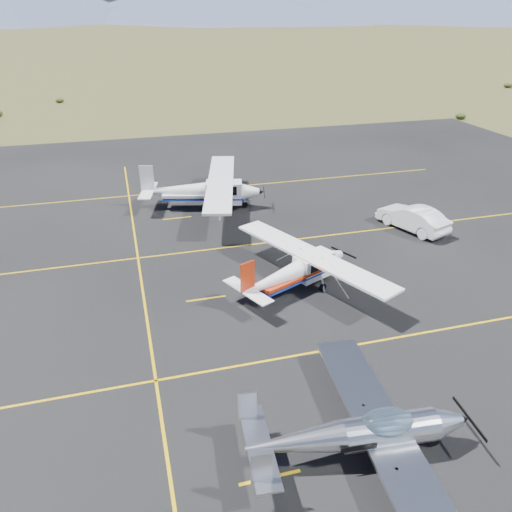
{
  "coord_description": "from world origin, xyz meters",
  "views": [
    {
      "loc": [
        -6.3,
        -13.74,
        13.17
      ],
      "look_at": [
        -0.15,
        8.38,
        1.6
      ],
      "focal_mm": 35.0,
      "sensor_mm": 36.0,
      "label": 1
    }
  ],
  "objects_px": {
    "sedan": "(413,218)",
    "aircraft_low_wing": "(364,433)",
    "aircraft_cessna": "(297,269)",
    "aircraft_plain": "(203,190)"
  },
  "relations": [
    {
      "from": "sedan",
      "to": "aircraft_low_wing",
      "type": "bearing_deg",
      "value": 34.26
    },
    {
      "from": "aircraft_low_wing",
      "to": "sedan",
      "type": "height_order",
      "value": "aircraft_low_wing"
    },
    {
      "from": "aircraft_cessna",
      "to": "sedan",
      "type": "bearing_deg",
      "value": 3.96
    },
    {
      "from": "aircraft_plain",
      "to": "sedan",
      "type": "relative_size",
      "value": 2.61
    },
    {
      "from": "aircraft_cessna",
      "to": "sedan",
      "type": "height_order",
      "value": "aircraft_cessna"
    },
    {
      "from": "aircraft_plain",
      "to": "aircraft_low_wing",
      "type": "bearing_deg",
      "value": -73.76
    },
    {
      "from": "aircraft_plain",
      "to": "sedan",
      "type": "height_order",
      "value": "aircraft_plain"
    },
    {
      "from": "aircraft_plain",
      "to": "sedan",
      "type": "distance_m",
      "value": 14.49
    },
    {
      "from": "aircraft_low_wing",
      "to": "sedan",
      "type": "xyz_separation_m",
      "value": [
        11.47,
        15.98,
        -0.24
      ]
    },
    {
      "from": "aircraft_cessna",
      "to": "aircraft_plain",
      "type": "height_order",
      "value": "aircraft_plain"
    }
  ]
}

